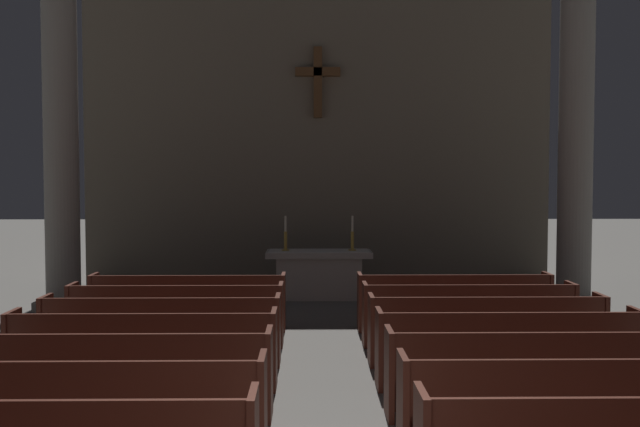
# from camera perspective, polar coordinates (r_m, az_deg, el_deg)

# --- Properties ---
(pew_left_row_3) EXTENTS (3.20, 0.50, 0.95)m
(pew_left_row_3) POSITION_cam_1_polar(r_m,az_deg,el_deg) (7.12, -17.61, -14.20)
(pew_left_row_3) COLOR #4C2319
(pew_left_row_3) RESTS_ON ground
(pew_left_row_4) EXTENTS (3.20, 0.50, 0.95)m
(pew_left_row_4) POSITION_cam_1_polar(r_m,az_deg,el_deg) (8.15, -15.31, -11.97)
(pew_left_row_4) COLOR #4C2319
(pew_left_row_4) RESTS_ON ground
(pew_left_row_5) EXTENTS (3.20, 0.50, 0.95)m
(pew_left_row_5) POSITION_cam_1_polar(r_m,az_deg,el_deg) (9.21, -13.56, -10.24)
(pew_left_row_5) COLOR #4C2319
(pew_left_row_5) RESTS_ON ground
(pew_left_row_6) EXTENTS (3.20, 0.50, 0.95)m
(pew_left_row_6) POSITION_cam_1_polar(r_m,az_deg,el_deg) (10.27, -12.18, -8.85)
(pew_left_row_6) COLOR #4C2319
(pew_left_row_6) RESTS_ON ground
(pew_left_row_7) EXTENTS (3.20, 0.50, 0.95)m
(pew_left_row_7) POSITION_cam_1_polar(r_m,az_deg,el_deg) (11.34, -11.07, -7.73)
(pew_left_row_7) COLOR #4C2319
(pew_left_row_7) RESTS_ON ground
(pew_left_row_8) EXTENTS (3.20, 0.50, 0.95)m
(pew_left_row_8) POSITION_cam_1_polar(r_m,az_deg,el_deg) (12.43, -10.16, -6.79)
(pew_left_row_8) COLOR #4C2319
(pew_left_row_8) RESTS_ON ground
(pew_right_row_3) EXTENTS (3.20, 0.50, 0.95)m
(pew_right_row_3) POSITION_cam_1_polar(r_m,az_deg,el_deg) (7.26, 19.23, -13.90)
(pew_right_row_3) COLOR #4C2319
(pew_right_row_3) RESTS_ON ground
(pew_right_row_4) EXTENTS (3.20, 0.50, 0.95)m
(pew_right_row_4) POSITION_cam_1_polar(r_m,az_deg,el_deg) (8.27, 16.52, -11.77)
(pew_right_row_4) COLOR #4C2319
(pew_right_row_4) RESTS_ON ground
(pew_right_row_5) EXTENTS (3.20, 0.50, 0.95)m
(pew_right_row_5) POSITION_cam_1_polar(r_m,az_deg,el_deg) (9.31, 14.44, -10.10)
(pew_right_row_5) COLOR #4C2319
(pew_right_row_5) RESTS_ON ground
(pew_right_row_6) EXTENTS (3.20, 0.50, 0.95)m
(pew_right_row_6) POSITION_cam_1_polar(r_m,az_deg,el_deg) (10.36, 12.79, -8.75)
(pew_right_row_6) COLOR #4C2319
(pew_right_row_6) RESTS_ON ground
(pew_right_row_7) EXTENTS (3.20, 0.50, 0.95)m
(pew_right_row_7) POSITION_cam_1_polar(r_m,az_deg,el_deg) (11.43, 11.46, -7.65)
(pew_right_row_7) COLOR #4C2319
(pew_right_row_7) RESTS_ON ground
(pew_right_row_8) EXTENTS (3.20, 0.50, 0.95)m
(pew_right_row_8) POSITION_cam_1_polar(r_m,az_deg,el_deg) (12.50, 10.36, -6.74)
(pew_right_row_8) COLOR #4C2319
(pew_right_row_8) RESTS_ON ground
(column_left_second) EXTENTS (0.98, 0.98, 7.60)m
(column_left_second) POSITION_cam_1_polar(r_m,az_deg,el_deg) (14.92, -19.49, 7.16)
(column_left_second) COLOR gray
(column_left_second) RESTS_ON ground
(column_right_second) EXTENTS (0.98, 0.98, 7.60)m
(column_right_second) POSITION_cam_1_polar(r_m,az_deg,el_deg) (15.07, 19.26, 7.12)
(column_right_second) COLOR gray
(column_right_second) RESTS_ON ground
(altar) EXTENTS (2.20, 0.90, 1.01)m
(altar) POSITION_cam_1_polar(r_m,az_deg,el_deg) (15.44, -0.08, -4.65)
(altar) COLOR #BCB7AD
(altar) RESTS_ON ground
(candlestick_left) EXTENTS (0.16, 0.16, 0.73)m
(candlestick_left) POSITION_cam_1_polar(r_m,az_deg,el_deg) (15.37, -2.70, -2.02)
(candlestick_left) COLOR #B79338
(candlestick_left) RESTS_ON altar
(candlestick_right) EXTENTS (0.16, 0.16, 0.73)m
(candlestick_right) POSITION_cam_1_polar(r_m,az_deg,el_deg) (15.39, 2.52, -2.01)
(candlestick_right) COLOR #B79338
(candlestick_right) RESTS_ON altar
(apse_with_cross) EXTENTS (10.91, 0.45, 8.62)m
(apse_with_cross) POSITION_cam_1_polar(r_m,az_deg,el_deg) (17.46, -0.18, 8.64)
(apse_with_cross) COLOR #706656
(apse_with_cross) RESTS_ON ground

